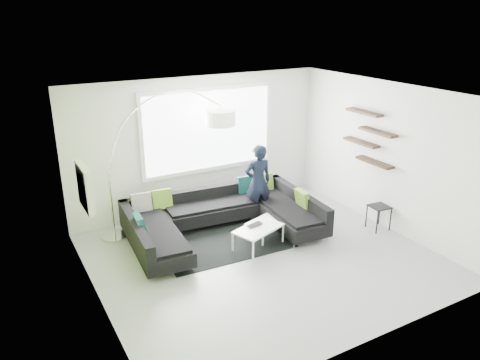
# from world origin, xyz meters

# --- Properties ---
(ground) EXTENTS (5.50, 5.50, 0.00)m
(ground) POSITION_xyz_m (0.00, 0.00, 0.00)
(ground) COLOR gray
(ground) RESTS_ON ground
(room_shell) EXTENTS (5.54, 5.04, 2.82)m
(room_shell) POSITION_xyz_m (0.04, 0.21, 1.81)
(room_shell) COLOR silver
(room_shell) RESTS_ON ground
(sectional_sofa) EXTENTS (3.61, 2.40, 0.74)m
(sectional_sofa) POSITION_xyz_m (-0.21, 1.05, 0.33)
(sectional_sofa) COLOR black
(sectional_sofa) RESTS_ON ground
(rug) EXTENTS (2.39, 1.79, 0.01)m
(rug) POSITION_xyz_m (-0.35, 0.90, 0.01)
(rug) COLOR black
(rug) RESTS_ON ground
(coffee_table) EXTENTS (1.32, 1.02, 0.38)m
(coffee_table) POSITION_xyz_m (0.30, 0.50, 0.19)
(coffee_table) COLOR silver
(coffee_table) RESTS_ON ground
(arc_lamp) EXTENTS (2.60, 1.26, 2.66)m
(arc_lamp) POSITION_xyz_m (-2.02, 1.98, 1.33)
(arc_lamp) COLOR white
(arc_lamp) RESTS_ON ground
(side_table) EXTENTS (0.38, 0.38, 0.48)m
(side_table) POSITION_xyz_m (2.53, -0.15, 0.24)
(side_table) COLOR black
(side_table) RESTS_ON ground
(person) EXTENTS (0.65, 0.51, 1.55)m
(person) POSITION_xyz_m (0.78, 1.45, 0.77)
(person) COLOR black
(person) RESTS_ON ground
(laptop) EXTENTS (0.42, 0.37, 0.03)m
(laptop) POSITION_xyz_m (0.13, 0.43, 0.39)
(laptop) COLOR black
(laptop) RESTS_ON coffee_table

